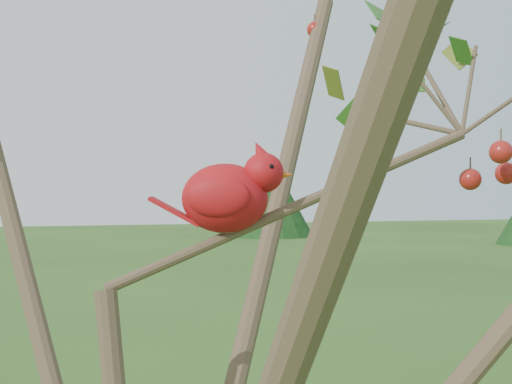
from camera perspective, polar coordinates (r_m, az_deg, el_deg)
crabapple_tree at (r=0.90m, az=-7.92°, el=1.38°), size 2.35×2.05×2.95m
cardinal at (r=1.02m, az=-2.36°, el=-0.22°), size 0.23×0.15×0.16m
distant_trees at (r=24.93m, az=-16.48°, el=-1.00°), size 43.00×14.03×3.86m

